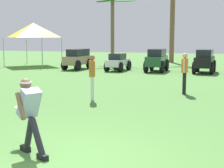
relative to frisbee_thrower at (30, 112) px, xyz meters
The scene contains 12 objects.
ground_plane 1.11m from the frisbee_thrower, 17.06° to the right, with size 80.00×80.00×0.00m, color #4E813B.
frisbee_thrower is the anchor object (origin of this frame).
frisbee_in_flight 0.74m from the frisbee_thrower, 134.32° to the left, with size 0.28×0.28×0.05m.
teammate_near_sideline 5.47m from the frisbee_thrower, 98.63° to the left, with size 0.30×0.49×1.56m.
teammate_midfield 7.94m from the frisbee_thrower, 75.04° to the left, with size 0.22×0.50×1.56m.
parked_car_slot_a 16.71m from the frisbee_thrower, 110.15° to the left, with size 1.33×2.47×1.34m.
parked_car_slot_b 15.75m from the frisbee_thrower, 100.55° to the left, with size 1.25×2.27×1.10m.
parked_car_slot_c 15.77m from the frisbee_thrower, 91.61° to the left, with size 1.23×2.38×1.40m.
parked_car_slot_d 15.98m from the frisbee_thrower, 81.22° to the left, with size 1.31×2.41×1.40m.
palm_tree_far_left 21.28m from the frisbee_thrower, 103.23° to the left, with size 3.60×3.09×5.30m.
palm_tree_left_of_centre 23.75m from the frisbee_thrower, 91.39° to the left, with size 3.58×3.32×6.46m.
event_tent 20.02m from the frisbee_thrower, 119.95° to the left, with size 3.24×3.24×3.16m.
Camera 1 is at (2.54, -5.19, 2.17)m, focal length 55.00 mm.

